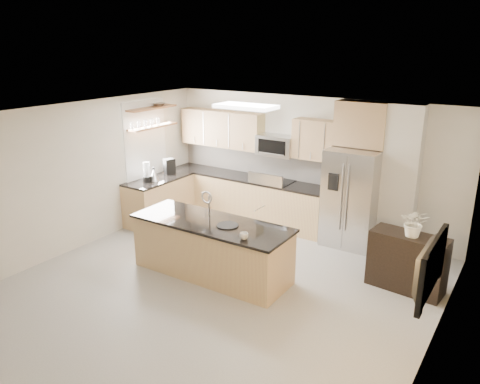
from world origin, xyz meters
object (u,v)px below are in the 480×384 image
Objects in this scene: microwave at (276,145)px; kettle at (154,175)px; coffee_maker at (169,167)px; bowl at (159,104)px; television at (421,265)px; flower_vase at (416,216)px; credenza at (407,262)px; platter at (228,225)px; refrigerator at (352,198)px; island at (212,248)px; cup at (244,236)px; range at (272,203)px; blender at (147,173)px.

microwave is 2.78× the size of kettle.
bowl is (-0.16, -0.05, 1.30)m from coffee_maker.
television reaches higher than coffee_maker.
flower_vase is (3.02, -1.35, -0.43)m from microwave.
credenza is (2.97, -1.31, -1.19)m from microwave.
platter is at bearing -154.46° from flower_vase.
microwave is 1.82m from refrigerator.
platter is 0.31× the size of television.
television is at bearing -58.96° from refrigerator.
platter is 2.84m from kettle.
bowl is (-2.50, 1.65, 1.93)m from island.
flower_vase is at bearing 22.57° from island.
refrigerator reaches higher than credenza.
cup is at bearing -69.66° from microwave.
microwave reaches higher than television.
coffee_maker is (-2.09, -0.82, -0.55)m from microwave.
credenza is 1.02× the size of television.
coffee_maker is at bearing -158.68° from microwave.
range is at bearing 111.20° from cup.
refrigerator is at bearing 31.04° from television.
kettle is (-3.07, 1.45, 0.09)m from cup.
kettle is 5.05m from flower_vase.
blender is (-2.07, -1.51, -0.54)m from microwave.
credenza is 3.34× the size of bowl.
platter is (0.56, -2.40, 0.43)m from range.
kettle is (-3.68, -1.19, 0.15)m from refrigerator.
coffee_maker reaches higher than credenza.
credenza is at bearing 137.73° from flower_vase.
bowl is at bearing 67.55° from television.
refrigerator is at bearing 19.68° from blender.
coffee_maker is at bearing 143.81° from island.
blender is at bearing 157.27° from cup.
flower_vase is (3.02, -1.23, 0.73)m from range.
cup is (-0.62, -2.64, 0.06)m from refrigerator.
flower_vase is at bearing 1.74° from blender.
television is (0.49, -1.89, 0.15)m from flower_vase.
platter is 2.74m from flower_vase.
kettle is at bearing -146.08° from microwave.
range is 1.04× the size of credenza.
range reaches higher than platter.
credenza is at bearing -40.92° from refrigerator.
microwave is 3.46m from credenza.
platter is 3.07m from television.
television is (2.95, -0.72, 0.44)m from platter.
microwave is 2.32× the size of bowl.
cup is at bearing -103.15° from refrigerator.
bowl reaches higher than refrigerator.
coffee_maker is (-2.66, 1.71, 0.17)m from platter.
refrigerator is 1.83m from flower_vase.
flower_vase is (5.05, 0.01, 0.16)m from kettle.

